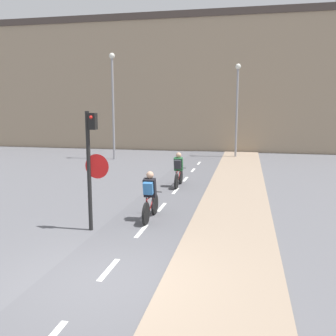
{
  "coord_description": "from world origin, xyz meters",
  "views": [
    {
      "loc": [
        2.75,
        -6.49,
        3.43
      ],
      "look_at": [
        0.0,
        6.54,
        1.2
      ],
      "focal_mm": 40.0,
      "sensor_mm": 36.0,
      "label": 1
    }
  ],
  "objects_px": {
    "street_lamp_far": "(113,95)",
    "cyclist_far": "(178,170)",
    "cyclist_near": "(150,197)",
    "traffic_light_pole": "(91,158)",
    "street_lamp_sidewalk": "(237,100)"
  },
  "relations": [
    {
      "from": "traffic_light_pole",
      "to": "cyclist_near",
      "type": "xyz_separation_m",
      "value": [
        1.3,
        1.23,
        -1.32
      ]
    },
    {
      "from": "traffic_light_pole",
      "to": "street_lamp_far",
      "type": "height_order",
      "value": "street_lamp_far"
    },
    {
      "from": "street_lamp_sidewalk",
      "to": "cyclist_far",
      "type": "distance_m",
      "value": 10.52
    },
    {
      "from": "street_lamp_far",
      "to": "street_lamp_sidewalk",
      "type": "distance_m",
      "value": 8.04
    },
    {
      "from": "cyclist_near",
      "to": "cyclist_far",
      "type": "height_order",
      "value": "cyclist_near"
    },
    {
      "from": "cyclist_near",
      "to": "street_lamp_sidewalk",
      "type": "bearing_deg",
      "value": 81.9
    },
    {
      "from": "cyclist_far",
      "to": "street_lamp_far",
      "type": "bearing_deg",
      "value": 127.1
    },
    {
      "from": "cyclist_near",
      "to": "traffic_light_pole",
      "type": "bearing_deg",
      "value": -136.78
    },
    {
      "from": "cyclist_near",
      "to": "cyclist_far",
      "type": "bearing_deg",
      "value": 90.04
    },
    {
      "from": "traffic_light_pole",
      "to": "cyclist_near",
      "type": "relative_size",
      "value": 1.9
    },
    {
      "from": "street_lamp_sidewalk",
      "to": "cyclist_far",
      "type": "xyz_separation_m",
      "value": [
        -2.09,
        -9.84,
        -3.07
      ]
    },
    {
      "from": "street_lamp_far",
      "to": "cyclist_near",
      "type": "height_order",
      "value": "street_lamp_far"
    },
    {
      "from": "street_lamp_far",
      "to": "cyclist_far",
      "type": "relative_size",
      "value": 3.92
    },
    {
      "from": "traffic_light_pole",
      "to": "street_lamp_far",
      "type": "xyz_separation_m",
      "value": [
        -4.25,
        13.36,
        2.04
      ]
    },
    {
      "from": "street_lamp_far",
      "to": "cyclist_far",
      "type": "xyz_separation_m",
      "value": [
        5.55,
        -7.34,
        -3.36
      ]
    }
  ]
}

